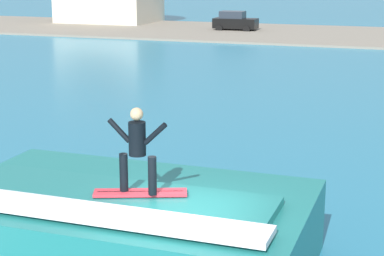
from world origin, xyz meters
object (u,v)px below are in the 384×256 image
at_px(wave_crest, 127,228).
at_px(car_near_shore, 235,21).
at_px(surfboard, 140,193).
at_px(surfer, 137,146).

relative_size(wave_crest, car_near_shore, 1.82).
xyz_separation_m(wave_crest, surfboard, (0.48, -0.36, 0.93)).
bearing_deg(wave_crest, surfboard, -36.88).
distance_m(surfboard, surfer, 0.94).
bearing_deg(car_near_shore, wave_crest, -76.74).
distance_m(wave_crest, surfboard, 1.11).
xyz_separation_m(surfer, car_near_shore, (-11.57, 47.53, -1.73)).
bearing_deg(surfboard, surfer, -94.54).
bearing_deg(car_near_shore, surfer, -76.32).
distance_m(wave_crest, car_near_shore, 48.38).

